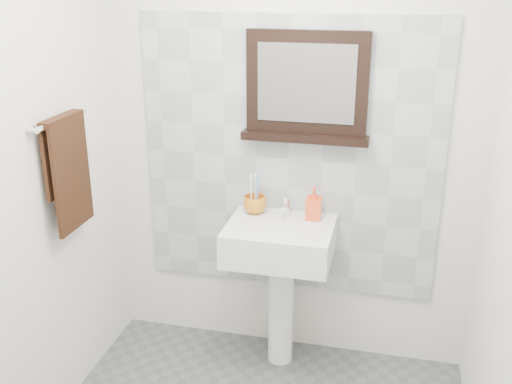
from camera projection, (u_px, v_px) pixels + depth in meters
back_wall at (290, 140)px, 3.17m from camera, size 2.00×0.01×2.50m
splashback at (289, 159)px, 3.20m from camera, size 1.60×0.02×1.50m
pedestal_sink at (280, 256)px, 3.17m from camera, size 0.55×0.44×0.96m
toothbrush_cup at (255, 204)px, 3.23m from camera, size 0.13×0.13×0.10m
toothbrushes at (255, 192)px, 3.21m from camera, size 0.05×0.04×0.21m
soap_dispenser at (314, 203)px, 3.14m from camera, size 0.08×0.08×0.18m
framed_mirror at (307, 89)px, 3.02m from camera, size 0.66×0.11×0.56m
towel_bar at (61, 120)px, 2.73m from camera, size 0.07×0.40×0.03m
hand_towel at (67, 164)px, 2.80m from camera, size 0.06×0.30×0.55m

